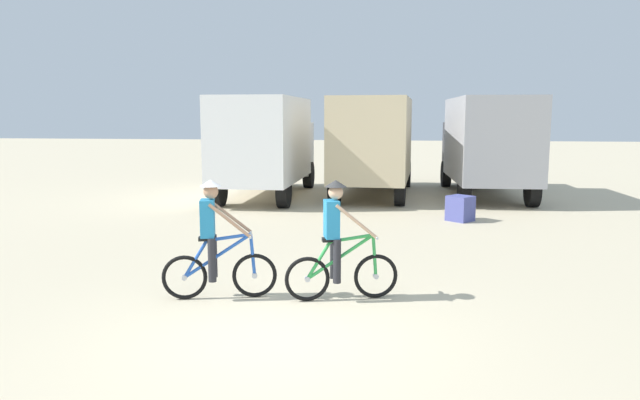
% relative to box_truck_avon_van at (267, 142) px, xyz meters
% --- Properties ---
extents(ground_plane, '(120.00, 120.00, 0.00)m').
position_rel_box_truck_avon_van_xyz_m(ground_plane, '(3.01, -12.45, -1.87)').
color(ground_plane, beige).
extents(box_truck_avon_van, '(2.42, 6.76, 3.35)m').
position_rel_box_truck_avon_van_xyz_m(box_truck_avon_van, '(0.00, 0.00, 0.00)').
color(box_truck_avon_van, white).
rests_on(box_truck_avon_van, ground).
extents(box_truck_tan_camper, '(2.69, 6.86, 3.35)m').
position_rel_box_truck_avon_van_xyz_m(box_truck_tan_camper, '(3.59, 0.96, 0.00)').
color(box_truck_tan_camper, '#CCB78E').
rests_on(box_truck_tan_camper, ground).
extents(box_truck_grey_hauler, '(2.61, 6.83, 3.35)m').
position_rel_box_truck_avon_van_xyz_m(box_truck_grey_hauler, '(7.40, 1.17, 0.00)').
color(box_truck_grey_hauler, '#9E9EA3').
rests_on(box_truck_grey_hauler, ground).
extents(cyclist_orange_shirt, '(1.69, 0.61, 1.82)m').
position_rel_box_truck_avon_van_xyz_m(cyclist_orange_shirt, '(1.73, -11.07, -1.03)').
color(cyclist_orange_shirt, black).
rests_on(cyclist_orange_shirt, ground).
extents(cyclist_cowboy_hat, '(1.68, 0.66, 1.82)m').
position_rel_box_truck_avon_van_xyz_m(cyclist_cowboy_hat, '(3.57, -10.89, -1.03)').
color(cyclist_cowboy_hat, black).
rests_on(cyclist_cowboy_hat, ground).
extents(supply_crate, '(0.80, 0.80, 0.67)m').
position_rel_box_truck_avon_van_xyz_m(supply_crate, '(6.08, -3.81, -1.54)').
color(supply_crate, '#4C5199').
rests_on(supply_crate, ground).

